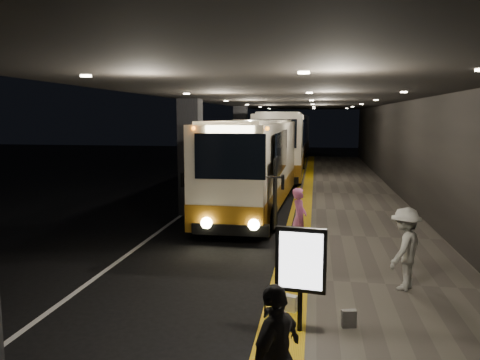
% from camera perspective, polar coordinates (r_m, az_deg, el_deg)
% --- Properties ---
extents(ground, '(90.00, 90.00, 0.00)m').
position_cam_1_polar(ground, '(14.11, -4.29, -7.62)').
color(ground, black).
extents(lane_line_white, '(0.12, 50.00, 0.01)m').
position_cam_1_polar(lane_line_white, '(19.26, -6.04, -3.47)').
color(lane_line_white, silver).
rests_on(lane_line_white, ground).
extents(kerb_stripe_yellow, '(0.18, 50.00, 0.01)m').
position_cam_1_polar(kerb_stripe_yellow, '(18.62, 6.41, -3.87)').
color(kerb_stripe_yellow, gold).
rests_on(kerb_stripe_yellow, ground).
extents(sidewalk, '(4.50, 50.00, 0.15)m').
position_cam_1_polar(sidewalk, '(18.65, 13.82, -3.80)').
color(sidewalk, '#514C44').
rests_on(sidewalk, ground).
extents(tactile_strip, '(0.50, 50.00, 0.01)m').
position_cam_1_polar(tactile_strip, '(18.57, 7.96, -3.45)').
color(tactile_strip, gold).
rests_on(tactile_strip, sidewalk).
extents(terminal_wall, '(0.10, 50.00, 6.00)m').
position_cam_1_polar(terminal_wall, '(18.63, 21.04, 4.97)').
color(terminal_wall, black).
rests_on(terminal_wall, ground).
extents(support_columns, '(0.80, 24.80, 4.40)m').
position_cam_1_polar(support_columns, '(17.92, -6.05, 2.78)').
color(support_columns, black).
rests_on(support_columns, ground).
extents(canopy, '(9.00, 50.00, 0.40)m').
position_cam_1_polar(canopy, '(18.26, 7.11, 10.40)').
color(canopy, black).
rests_on(canopy, support_columns).
extents(coach_main, '(2.72, 11.29, 3.49)m').
position_cam_1_polar(coach_main, '(18.65, 1.84, 1.40)').
color(coach_main, '#EDE2C7').
rests_on(coach_main, ground).
extents(coach_second, '(2.73, 12.35, 3.87)m').
position_cam_1_polar(coach_second, '(29.56, 5.22, 4.05)').
color(coach_second, '#EDE2C7').
rests_on(coach_second, ground).
extents(coach_third, '(2.93, 12.18, 3.80)m').
position_cam_1_polar(coach_third, '(42.97, 6.32, 5.12)').
color(coach_third, '#EDE2C7').
rests_on(coach_third, ground).
extents(passenger_boarding, '(0.50, 0.67, 1.65)m').
position_cam_1_polar(passenger_boarding, '(12.93, 7.24, -4.62)').
color(passenger_boarding, '#C95D9A').
rests_on(passenger_boarding, sidewalk).
extents(passenger_waiting_white, '(1.03, 1.22, 1.72)m').
position_cam_1_polar(passenger_waiting_white, '(10.38, 19.48, -7.88)').
color(passenger_waiting_white, '#B9BBB5').
rests_on(passenger_waiting_white, sidewalk).
extents(passenger_waiting_grey, '(0.89, 1.13, 1.72)m').
position_cam_1_polar(passenger_waiting_grey, '(5.72, 4.36, -20.64)').
color(passenger_waiting_grey, '#444449').
rests_on(passenger_waiting_grey, sidewalk).
extents(bag_polka, '(0.26, 0.16, 0.30)m').
position_cam_1_polar(bag_polka, '(8.53, 13.12, -16.15)').
color(bag_polka, black).
rests_on(bag_polka, sidewalk).
extents(bag_plain, '(0.28, 0.22, 0.31)m').
position_cam_1_polar(bag_plain, '(8.97, 6.14, -14.74)').
color(bag_plain, silver).
rests_on(bag_plain, sidewalk).
extents(info_sign, '(0.85, 0.22, 1.78)m').
position_cam_1_polar(info_sign, '(7.86, 7.41, -9.90)').
color(info_sign, black).
rests_on(info_sign, sidewalk).
extents(stanchion_post, '(0.05, 0.05, 1.18)m').
position_cam_1_polar(stanchion_post, '(10.06, 6.81, -9.59)').
color(stanchion_post, black).
rests_on(stanchion_post, sidewalk).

